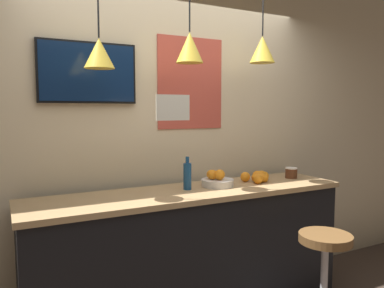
% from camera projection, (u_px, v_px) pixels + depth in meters
% --- Properties ---
extents(back_wall, '(8.00, 0.06, 2.90)m').
position_uv_depth(back_wall, '(170.00, 129.00, 3.14)').
color(back_wall, beige).
rests_on(back_wall, ground_plane).
extents(service_counter, '(2.47, 0.59, 1.01)m').
position_uv_depth(service_counter, '(192.00, 254.00, 2.87)').
color(service_counter, black).
rests_on(service_counter, ground_plane).
extents(bar_stool, '(0.42, 0.42, 0.75)m').
position_uv_depth(bar_stool, '(324.00, 270.00, 2.61)').
color(bar_stool, '#B7B7BC').
rests_on(bar_stool, ground_plane).
extents(fruit_bowl, '(0.26, 0.26, 0.14)m').
position_uv_depth(fruit_bowl, '(217.00, 180.00, 2.96)').
color(fruit_bowl, beige).
rests_on(fruit_bowl, service_counter).
extents(orange_pile, '(0.26, 0.20, 0.09)m').
position_uv_depth(orange_pile, '(258.00, 177.00, 3.15)').
color(orange_pile, orange).
rests_on(orange_pile, service_counter).
extents(juice_bottle, '(0.06, 0.06, 0.25)m').
position_uv_depth(juice_bottle, '(187.00, 176.00, 2.83)').
color(juice_bottle, navy).
rests_on(juice_bottle, service_counter).
extents(spread_jar, '(0.11, 0.11, 0.09)m').
position_uv_depth(spread_jar, '(291.00, 173.00, 3.31)').
color(spread_jar, '#562D19').
rests_on(spread_jar, service_counter).
extents(pendant_lamp_left, '(0.20, 0.20, 0.92)m').
position_uv_depth(pendant_lamp_left, '(99.00, 52.00, 2.46)').
color(pendant_lamp_left, black).
extents(pendant_lamp_middle, '(0.20, 0.20, 0.84)m').
position_uv_depth(pendant_lamp_middle, '(190.00, 47.00, 2.76)').
color(pendant_lamp_middle, black).
extents(pendant_lamp_right, '(0.21, 0.21, 0.81)m').
position_uv_depth(pendant_lamp_right, '(262.00, 49.00, 3.06)').
color(pendant_lamp_right, black).
extents(mounted_tv, '(0.72, 0.04, 0.45)m').
position_uv_depth(mounted_tv, '(88.00, 73.00, 2.74)').
color(mounted_tv, black).
extents(hanging_menu_board, '(0.24, 0.01, 0.17)m').
position_uv_depth(hanging_menu_board, '(173.00, 108.00, 2.46)').
color(hanging_menu_board, white).
extents(wall_poster, '(0.60, 0.01, 0.77)m').
position_uv_depth(wall_poster, '(191.00, 83.00, 3.16)').
color(wall_poster, '#C64C3D').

